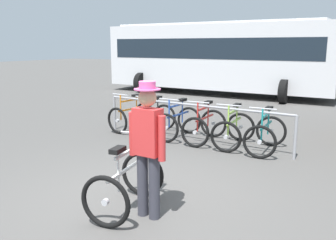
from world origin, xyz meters
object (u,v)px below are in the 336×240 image
(person_with_featured_bike, at_px, (148,145))
(racked_bike_orange, at_px, (132,116))
(racked_bike_lime, at_px, (234,130))
(racked_bike_teal, at_px, (266,134))
(racked_bike_red, at_px, (205,126))
(featured_bicycle, at_px, (130,172))
(bus_distant, at_px, (218,54))
(racked_bike_black, at_px, (154,119))
(racked_bike_blue, at_px, (178,122))

(person_with_featured_bike, bearing_deg, racked_bike_orange, 127.89)
(racked_bike_orange, bearing_deg, racked_bike_lime, -3.93)
(racked_bike_teal, distance_m, person_with_featured_bike, 3.67)
(racked_bike_red, distance_m, featured_bicycle, 3.59)
(racked_bike_red, bearing_deg, person_with_featured_bike, -76.55)
(racked_bike_orange, bearing_deg, bus_distant, 96.15)
(racked_bike_black, relative_size, racked_bike_blue, 0.97)
(featured_bicycle, bearing_deg, racked_bike_black, 117.54)
(racked_bike_orange, distance_m, racked_bike_teal, 3.50)
(racked_bike_orange, bearing_deg, racked_bike_teal, -3.93)
(person_with_featured_bike, bearing_deg, racked_bike_black, 121.09)
(racked_bike_blue, height_order, racked_bike_lime, same)
(featured_bicycle, relative_size, person_with_featured_bike, 0.72)
(racked_bike_red, relative_size, racked_bike_lime, 0.97)
(racked_bike_red, bearing_deg, racked_bike_lime, -3.93)
(racked_bike_red, bearing_deg, racked_bike_teal, -3.93)
(racked_bike_teal, relative_size, person_with_featured_bike, 0.65)
(racked_bike_red, xyz_separation_m, bus_distant, (-2.92, 7.84, 1.37))
(racked_bike_blue, distance_m, racked_bike_red, 0.70)
(person_with_featured_bike, bearing_deg, bus_distant, 108.28)
(racked_bike_black, xyz_separation_m, racked_bike_red, (1.40, -0.10, 0.00))
(person_with_featured_bike, relative_size, bus_distant, 0.17)
(racked_bike_blue, xyz_separation_m, featured_bicycle, (1.21, -3.60, 0.12))
(racked_bike_orange, height_order, racked_bike_lime, same)
(racked_bike_blue, xyz_separation_m, racked_bike_red, (0.70, -0.05, 0.00))
(racked_bike_lime, bearing_deg, bus_distant, 114.67)
(racked_bike_blue, height_order, racked_bike_teal, same)
(racked_bike_teal, bearing_deg, racked_bike_orange, 176.07)
(racked_bike_lime, bearing_deg, featured_bicycle, -93.10)
(racked_bike_blue, bearing_deg, racked_bike_red, -3.93)
(racked_bike_lime, relative_size, racked_bike_teal, 1.03)
(bus_distant, bearing_deg, racked_bike_blue, -74.06)
(racked_bike_black, distance_m, person_with_featured_bike, 4.45)
(racked_bike_teal, distance_m, featured_bicycle, 3.58)
(person_with_featured_bike, bearing_deg, featured_bicycle, 161.77)
(racked_bike_lime, distance_m, racked_bike_teal, 0.70)
(racked_bike_teal, bearing_deg, bus_distant, 118.56)
(racked_bike_red, xyz_separation_m, person_with_featured_bike, (0.88, -3.68, 0.58))
(bus_distant, bearing_deg, racked_bike_orange, -83.85)
(racked_bike_red, height_order, bus_distant, bus_distant)
(racked_bike_lime, bearing_deg, racked_bike_red, 176.07)
(featured_bicycle, relative_size, bus_distant, 0.12)
(racked_bike_lime, height_order, person_with_featured_bike, person_with_featured_bike)
(racked_bike_black, bearing_deg, racked_bike_blue, -3.93)
(racked_bike_orange, height_order, racked_bike_red, same)
(racked_bike_orange, relative_size, racked_bike_black, 1.07)
(racked_bike_blue, distance_m, person_with_featured_bike, 4.09)
(racked_bike_red, bearing_deg, featured_bicycle, -81.87)
(racked_bike_orange, relative_size, racked_bike_blue, 1.04)
(racked_bike_blue, height_order, featured_bicycle, featured_bicycle)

